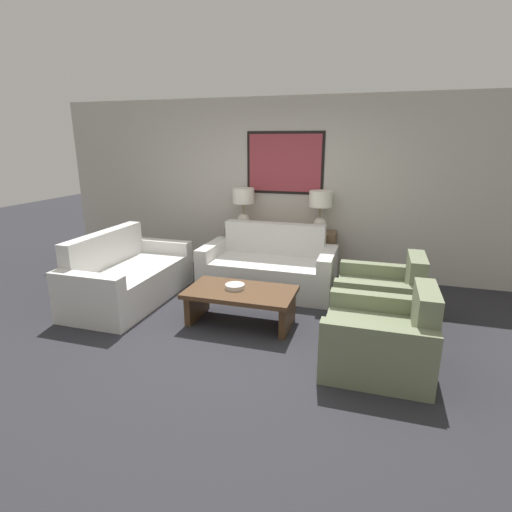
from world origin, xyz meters
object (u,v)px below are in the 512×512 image
armchair_near_camera (381,340)px  couch_by_back_wall (269,269)px  table_lamp_right (320,204)px  armchair_near_back_wall (381,298)px  couch_by_side (128,278)px  coffee_table (241,299)px  table_lamp_left (243,201)px  console_table (280,252)px  decorative_bowl (235,286)px

armchair_near_camera → couch_by_back_wall: bearing=132.1°
table_lamp_right → armchair_near_back_wall: (0.92, -1.28, -0.85)m
couch_by_side → coffee_table: size_ratio=1.48×
table_lamp_left → armchair_near_back_wall: (2.09, -1.28, -0.85)m
console_table → table_lamp_left: bearing=180.0°
couch_by_side → armchair_near_camera: bearing=-13.5°
couch_by_side → armchair_near_back_wall: (3.16, 0.29, -0.02)m
table_lamp_left → table_lamp_right: bearing=0.0°
decorative_bowl → armchair_near_camera: size_ratio=0.24×
armchair_near_camera → armchair_near_back_wall: bearing=90.0°
table_lamp_right → armchair_near_back_wall: size_ratio=0.64×
armchair_near_back_wall → armchair_near_camera: same height
table_lamp_left → couch_by_back_wall: size_ratio=0.33×
console_table → couch_by_back_wall: couch_by_back_wall is taller
couch_by_back_wall → decorative_bowl: bearing=-95.1°
table_lamp_right → couch_by_back_wall: size_ratio=0.33×
console_table → table_lamp_right: size_ratio=2.78×
table_lamp_right → coffee_table: 2.08m
table_lamp_left → couch_by_back_wall: table_lamp_left is taller
couch_by_back_wall → armchair_near_camera: couch_by_back_wall is taller
console_table → couch_by_side: (-1.66, -1.57, -0.06)m
table_lamp_left → decorative_bowl: 1.97m
table_lamp_right → table_lamp_left: bearing=180.0°
armchair_near_camera → console_table: bearing=122.9°
table_lamp_left → couch_by_back_wall: bearing=-48.4°
coffee_table → armchair_near_back_wall: armchair_near_back_wall is taller
armchair_near_back_wall → couch_by_side: bearing=-174.7°
table_lamp_left → armchair_near_camera: table_lamp_left is taller
armchair_near_back_wall → table_lamp_left: bearing=148.6°
couch_by_back_wall → decorative_bowl: size_ratio=8.13×
couch_by_side → table_lamp_right: bearing=34.9°
console_table → coffee_table: console_table is taller
table_lamp_left → table_lamp_right: 1.18m
couch_by_back_wall → decorative_bowl: 1.12m
console_table → armchair_near_back_wall: 1.98m
coffee_table → decorative_bowl: size_ratio=5.48×
couch_by_back_wall → armchair_near_back_wall: 1.63m
decorative_bowl → armchair_near_back_wall: size_ratio=0.24×
couch_by_back_wall → coffee_table: size_ratio=1.48×
table_lamp_left → armchair_near_camera: size_ratio=0.64×
console_table → decorative_bowl: 1.78m
couch_by_side → decorative_bowl: couch_by_side is taller
armchair_near_camera → coffee_table: bearing=161.0°
console_table → table_lamp_right: table_lamp_right is taller
couch_by_side → armchair_near_back_wall: bearing=5.3°
couch_by_side → armchair_near_back_wall: size_ratio=1.92×
console_table → armchair_near_camera: bearing=-57.1°
console_table → couch_by_side: bearing=-136.6°
console_table → decorative_bowl: console_table is taller
couch_by_side → decorative_bowl: bearing=-7.6°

